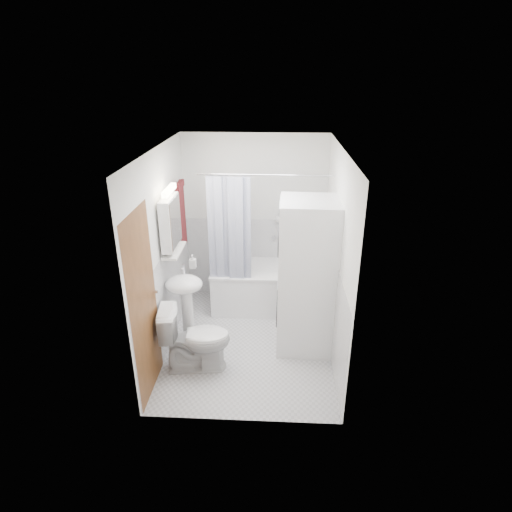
{
  "coord_description": "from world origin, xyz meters",
  "views": [
    {
      "loc": [
        0.33,
        -4.48,
        3.18
      ],
      "look_at": [
        0.08,
        0.15,
        1.13
      ],
      "focal_mm": 30.0,
      "sensor_mm": 36.0,
      "label": 1
    }
  ],
  "objects_px": {
    "washer_dryer": "(307,277)",
    "bathtub": "(269,285)",
    "sink": "(185,295)",
    "toilet": "(196,339)"
  },
  "relations": [
    {
      "from": "washer_dryer",
      "to": "bathtub",
      "type": "bearing_deg",
      "value": 118.15
    },
    {
      "from": "bathtub",
      "to": "washer_dryer",
      "type": "distance_m",
      "value": 1.17
    },
    {
      "from": "sink",
      "to": "bathtub",
      "type": "bearing_deg",
      "value": 45.57
    },
    {
      "from": "bathtub",
      "to": "sink",
      "type": "distance_m",
      "value": 1.45
    },
    {
      "from": "sink",
      "to": "washer_dryer",
      "type": "distance_m",
      "value": 1.45
    },
    {
      "from": "washer_dryer",
      "to": "toilet",
      "type": "relative_size",
      "value": 2.38
    },
    {
      "from": "washer_dryer",
      "to": "sink",
      "type": "bearing_deg",
      "value": -174.34
    },
    {
      "from": "bathtub",
      "to": "toilet",
      "type": "relative_size",
      "value": 2.05
    },
    {
      "from": "sink",
      "to": "washer_dryer",
      "type": "bearing_deg",
      "value": 4.04
    },
    {
      "from": "bathtub",
      "to": "toilet",
      "type": "distance_m",
      "value": 1.63
    }
  ]
}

